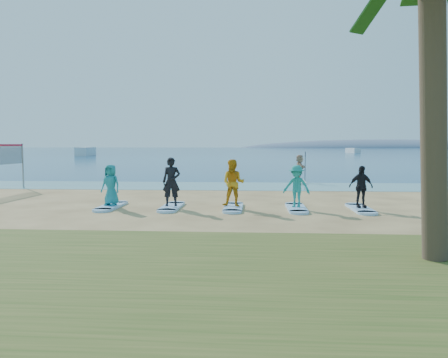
# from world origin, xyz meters

# --- Properties ---
(ground) EXTENTS (600.00, 600.00, 0.00)m
(ground) POSITION_xyz_m (0.00, 0.00, 0.00)
(ground) COLOR tan
(ground) RESTS_ON ground
(shallow_water) EXTENTS (600.00, 600.00, 0.00)m
(shallow_water) POSITION_xyz_m (0.00, 10.50, 0.01)
(shallow_water) COLOR teal
(shallow_water) RESTS_ON ground
(ocean) EXTENTS (600.00, 600.00, 0.00)m
(ocean) POSITION_xyz_m (0.00, 160.00, 0.01)
(ocean) COLOR navy
(ocean) RESTS_ON ground
(island_ridge) EXTENTS (220.00, 56.00, 18.00)m
(island_ridge) POSITION_xyz_m (95.00, 300.00, 0.00)
(island_ridge) COLOR slate
(island_ridge) RESTS_ON ground
(paddleboard) EXTENTS (0.83, 3.03, 0.12)m
(paddleboard) POSITION_xyz_m (5.35, 13.12, 0.06)
(paddleboard) COLOR silver
(paddleboard) RESTS_ON ground
(paddleboarder) EXTENTS (0.63, 1.60, 1.68)m
(paddleboarder) POSITION_xyz_m (5.35, 13.12, 0.96)
(paddleboarder) COLOR tan
(paddleboarder) RESTS_ON paddleboard
(boat_offshore_a) EXTENTS (3.47, 8.63, 1.81)m
(boat_offshore_a) POSITION_xyz_m (-33.52, 76.17, 0.00)
(boat_offshore_a) COLOR silver
(boat_offshore_a) RESTS_ON ground
(boat_offshore_b) EXTENTS (3.41, 5.50, 1.38)m
(boat_offshore_b) POSITION_xyz_m (30.52, 111.08, 0.00)
(boat_offshore_b) COLOR silver
(boat_offshore_b) RESTS_ON ground
(surfboard_0) EXTENTS (0.70, 2.20, 0.09)m
(surfboard_0) POSITION_xyz_m (-3.16, 1.52, 0.04)
(surfboard_0) COLOR #A0CCF7
(surfboard_0) RESTS_ON ground
(student_0) EXTENTS (0.88, 0.68, 1.59)m
(student_0) POSITION_xyz_m (-3.16, 1.52, 0.89)
(student_0) COLOR teal
(student_0) RESTS_ON surfboard_0
(surfboard_1) EXTENTS (0.70, 2.20, 0.09)m
(surfboard_1) POSITION_xyz_m (-0.76, 1.52, 0.04)
(surfboard_1) COLOR #A0CCF7
(surfboard_1) RESTS_ON ground
(student_1) EXTENTS (0.72, 0.50, 1.87)m
(student_1) POSITION_xyz_m (-0.76, 1.52, 1.03)
(student_1) COLOR black
(student_1) RESTS_ON surfboard_1
(surfboard_2) EXTENTS (0.70, 2.20, 0.09)m
(surfboard_2) POSITION_xyz_m (1.63, 1.52, 0.04)
(surfboard_2) COLOR #A0CCF7
(surfboard_2) RESTS_ON ground
(student_2) EXTENTS (0.98, 0.82, 1.80)m
(student_2) POSITION_xyz_m (1.63, 1.52, 0.99)
(student_2) COLOR orange
(student_2) RESTS_ON surfboard_2
(surfboard_3) EXTENTS (0.70, 2.20, 0.09)m
(surfboard_3) POSITION_xyz_m (4.03, 1.52, 0.04)
(surfboard_3) COLOR #A0CCF7
(surfboard_3) RESTS_ON ground
(student_3) EXTENTS (1.17, 0.91, 1.59)m
(student_3) POSITION_xyz_m (4.03, 1.52, 0.88)
(student_3) COLOR teal
(student_3) RESTS_ON surfboard_3
(surfboard_4) EXTENTS (0.70, 2.20, 0.09)m
(surfboard_4) POSITION_xyz_m (6.42, 1.52, 0.04)
(surfboard_4) COLOR #A0CCF7
(surfboard_4) RESTS_ON ground
(student_4) EXTENTS (0.98, 0.53, 1.58)m
(student_4) POSITION_xyz_m (6.42, 1.52, 0.88)
(student_4) COLOR black
(student_4) RESTS_ON surfboard_4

